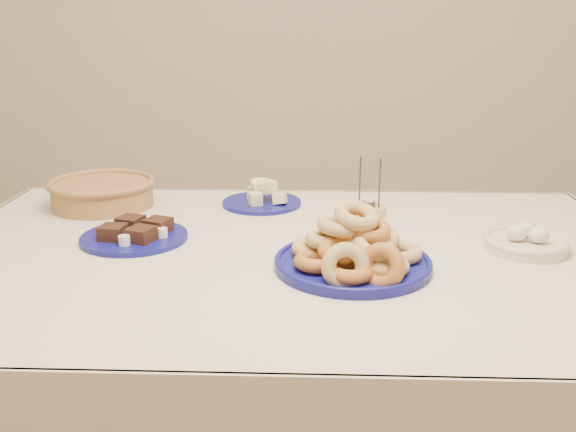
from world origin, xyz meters
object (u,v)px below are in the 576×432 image
(melon_plate, at_px, (262,197))
(egg_bowl, at_px, (526,242))
(donut_platter, at_px, (354,253))
(candle_holder, at_px, (369,209))
(brownie_plate, at_px, (135,234))
(dining_table, at_px, (289,292))
(wicker_basket, at_px, (102,192))

(melon_plate, xyz_separation_m, egg_bowl, (0.65, -0.36, -0.00))
(donut_platter, relative_size, candle_holder, 2.24)
(melon_plate, xyz_separation_m, candle_holder, (0.30, -0.08, -0.01))
(brownie_plate, bearing_deg, dining_table, -9.02)
(melon_plate, relative_size, egg_bowl, 1.25)
(brownie_plate, bearing_deg, egg_bowl, -2.26)
(donut_platter, distance_m, brownie_plate, 0.55)
(brownie_plate, distance_m, wicker_basket, 0.34)
(dining_table, bearing_deg, brownie_plate, 170.98)
(brownie_plate, bearing_deg, donut_platter, -18.35)
(dining_table, relative_size, brownie_plate, 6.32)
(melon_plate, relative_size, wicker_basket, 0.72)
(wicker_basket, xyz_separation_m, candle_holder, (0.76, -0.05, -0.03))
(donut_platter, distance_m, candle_holder, 0.42)
(donut_platter, distance_m, wicker_basket, 0.84)
(dining_table, distance_m, wicker_basket, 0.67)
(dining_table, xyz_separation_m, donut_platter, (0.14, -0.11, 0.14))
(donut_platter, bearing_deg, brownie_plate, 161.65)
(dining_table, xyz_separation_m, egg_bowl, (0.56, 0.02, 0.13))
(melon_plate, bearing_deg, donut_platter, -64.57)
(donut_platter, height_order, wicker_basket, donut_platter)
(wicker_basket, height_order, egg_bowl, wicker_basket)
(wicker_basket, bearing_deg, dining_table, -32.50)
(candle_holder, relative_size, egg_bowl, 0.80)
(melon_plate, bearing_deg, wicker_basket, -175.98)
(brownie_plate, bearing_deg, candle_holder, 21.99)
(dining_table, relative_size, melon_plate, 6.81)
(melon_plate, distance_m, wicker_basket, 0.46)
(donut_platter, height_order, egg_bowl, donut_platter)
(brownie_plate, relative_size, egg_bowl, 1.35)
(dining_table, relative_size, candle_holder, 10.66)
(donut_platter, bearing_deg, wicker_basket, 146.25)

